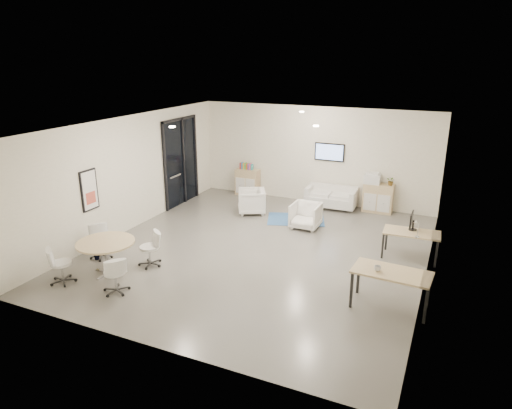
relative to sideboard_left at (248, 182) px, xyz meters
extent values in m
cube|color=#5B5953|center=(2.36, -4.26, -0.86)|extent=(8.00, 9.00, 0.80)
cube|color=white|center=(2.36, -4.26, 3.14)|extent=(8.00, 9.00, 0.80)
cube|color=white|center=(2.36, 0.64, 1.14)|extent=(8.00, 0.80, 3.20)
cube|color=white|center=(2.36, -9.16, 1.14)|extent=(8.00, 0.80, 3.20)
cube|color=white|center=(-2.04, -4.26, 1.14)|extent=(0.80, 9.00, 3.20)
cube|color=white|center=(6.76, -4.26, 1.14)|extent=(0.80, 9.00, 3.20)
cube|color=black|center=(-1.60, -1.76, 0.96)|extent=(0.02, 1.90, 2.85)
cube|color=black|center=(-1.58, -1.76, 2.35)|extent=(0.06, 1.90, 0.08)
cube|color=black|center=(-1.58, -2.67, 0.96)|extent=(0.06, 0.08, 2.85)
cube|color=black|center=(-1.58, -0.85, 0.96)|extent=(0.06, 0.08, 2.85)
cube|color=black|center=(-1.58, -1.61, 0.96)|extent=(0.06, 0.07, 2.85)
cube|color=#B2B2B7|center=(-1.54, -2.21, 0.59)|extent=(0.04, 0.60, 0.05)
cube|color=black|center=(-1.61, -5.86, 1.09)|extent=(0.04, 0.54, 1.04)
cube|color=white|center=(-1.59, -5.86, 1.09)|extent=(0.01, 0.46, 0.96)
cube|color=#C84F3C|center=(-1.59, -5.86, 0.89)|extent=(0.01, 0.32, 0.30)
cube|color=black|center=(2.86, 0.21, 1.29)|extent=(0.98, 0.05, 0.58)
cube|color=#93B5FF|center=(2.86, 0.18, 1.29)|extent=(0.90, 0.01, 0.50)
cylinder|color=#FFEAC6|center=(0.56, -5.26, 2.72)|extent=(0.14, 0.14, 0.03)
cylinder|color=#FFEAC6|center=(3.56, -3.76, 2.72)|extent=(0.14, 0.14, 0.03)
cylinder|color=#FFEAC6|center=(2.36, -1.26, 2.72)|extent=(0.14, 0.14, 0.03)
cube|color=tan|center=(0.00, 0.00, 0.00)|extent=(0.83, 0.41, 0.93)
cube|color=silver|center=(-0.19, -0.21, -0.09)|extent=(0.35, 0.02, 0.56)
cube|color=silver|center=(0.19, -0.21, -0.09)|extent=(0.35, 0.02, 0.56)
cube|color=tan|center=(4.56, 0.00, 0.00)|extent=(0.92, 0.43, 0.92)
cube|color=silver|center=(4.35, -0.23, -0.10)|extent=(0.39, 0.02, 0.55)
cube|color=silver|center=(4.77, -0.23, -0.10)|extent=(0.39, 0.02, 0.55)
cube|color=red|center=(-0.26, 0.00, 0.58)|extent=(0.04, 0.14, 0.22)
cube|color=#337FCC|center=(-0.20, 0.00, 0.58)|extent=(0.04, 0.14, 0.22)
cube|color=gold|center=(-0.13, 0.00, 0.58)|extent=(0.04, 0.14, 0.22)
cube|color=#4CB24C|center=(-0.07, 0.00, 0.58)|extent=(0.04, 0.14, 0.22)
cube|color=#CC6619|center=(-0.01, 0.00, 0.58)|extent=(0.04, 0.14, 0.22)
cube|color=purple|center=(0.05, 0.00, 0.58)|extent=(0.04, 0.14, 0.22)
cube|color=#E54C7F|center=(0.11, 0.00, 0.58)|extent=(0.04, 0.14, 0.22)
cube|color=teal|center=(0.18, 0.00, 0.58)|extent=(0.04, 0.14, 0.22)
cube|color=white|center=(4.34, 0.00, 0.60)|extent=(0.51, 0.43, 0.29)
cube|color=white|center=(4.34, 0.00, 0.77)|extent=(0.38, 0.32, 0.06)
cube|color=white|center=(3.10, -0.21, -0.21)|extent=(1.62, 0.83, 0.30)
cube|color=white|center=(3.10, 0.10, 0.09)|extent=(1.61, 0.21, 0.30)
cube|color=white|center=(2.37, -0.21, -0.06)|extent=(0.15, 0.81, 0.60)
cube|color=white|center=(3.84, -0.21, -0.06)|extent=(0.15, 0.81, 0.60)
cube|color=#2B4E84|center=(2.44, -1.74, -0.46)|extent=(1.97, 1.62, 0.01)
imported|color=white|center=(0.95, -1.73, -0.04)|extent=(1.05, 1.08, 0.84)
imported|color=white|center=(2.92, -2.28, -0.06)|extent=(0.79, 0.74, 0.81)
cube|color=tan|center=(5.91, -3.20, 0.21)|extent=(1.35, 0.72, 0.04)
cube|color=black|center=(5.30, -3.49, -0.14)|extent=(0.05, 0.05, 0.65)
cube|color=black|center=(6.52, -3.49, -0.14)|extent=(0.05, 0.05, 0.65)
cube|color=black|center=(5.30, -2.92, -0.14)|extent=(0.05, 0.05, 0.65)
cube|color=black|center=(6.52, -2.92, -0.14)|extent=(0.05, 0.05, 0.65)
cube|color=tan|center=(5.81, -5.76, 0.29)|extent=(1.53, 0.84, 0.04)
cube|color=black|center=(5.12, -6.08, -0.10)|extent=(0.05, 0.05, 0.73)
cube|color=black|center=(6.50, -6.08, -0.10)|extent=(0.05, 0.05, 0.73)
cube|color=black|center=(5.12, -5.45, -0.10)|extent=(0.05, 0.05, 0.73)
cube|color=black|center=(6.50, -5.45, -0.10)|extent=(0.05, 0.05, 0.73)
cylinder|color=black|center=(5.91, -3.05, 0.24)|extent=(0.20, 0.20, 0.02)
cube|color=black|center=(5.91, -3.05, 0.36)|extent=(0.04, 0.03, 0.24)
cube|color=black|center=(5.86, -3.05, 0.51)|extent=(0.03, 0.50, 0.32)
cylinder|color=tan|center=(-0.28, -6.89, 0.30)|extent=(1.29, 1.29, 0.04)
cylinder|color=#B2B2B7|center=(-0.28, -6.89, -0.09)|extent=(0.10, 0.10, 0.74)
cube|color=#B2B2B7|center=(-0.28, -6.89, -0.45)|extent=(0.75, 0.06, 0.03)
cube|color=#B2B2B7|center=(-0.28, -6.89, -0.45)|extent=(0.06, 0.75, 0.03)
imported|color=#3F7F3F|center=(4.91, -0.02, 0.57)|extent=(0.34, 0.36, 0.22)
imported|color=#3F7F3F|center=(-1.03, -6.44, -0.39)|extent=(0.30, 0.39, 0.15)
imported|color=white|center=(5.54, -5.85, 0.38)|extent=(0.14, 0.12, 0.13)
camera|label=1|loc=(6.68, -14.11, 4.31)|focal=32.00mm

